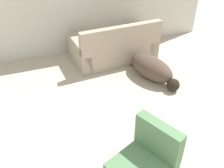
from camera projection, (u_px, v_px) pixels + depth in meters
The scene contains 2 objects.
couch at pixel (114, 48), 5.12m from camera, with size 1.71×1.00×0.84m.
dog at pixel (152, 69), 4.54m from camera, with size 0.69×1.36×0.40m.
Camera 1 is at (-0.66, -0.20, 2.48)m, focal length 40.00 mm.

